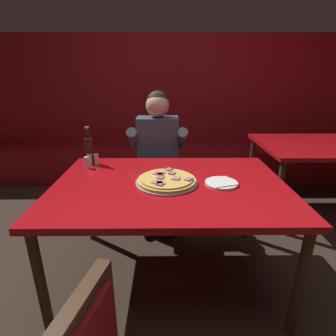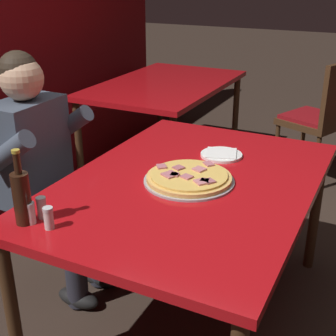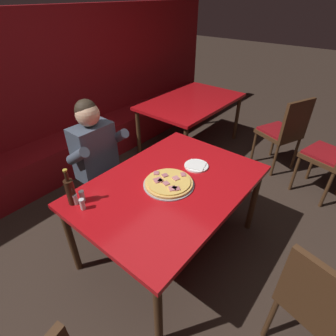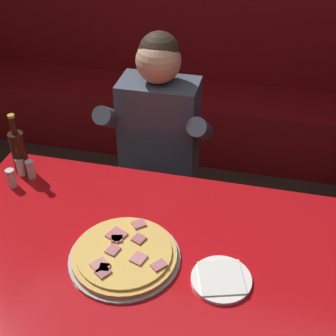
% 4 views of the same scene
% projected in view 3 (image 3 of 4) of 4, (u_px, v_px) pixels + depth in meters
% --- Properties ---
extents(ground_plane, '(24.00, 24.00, 0.00)m').
position_uv_depth(ground_plane, '(170.00, 245.00, 2.51)').
color(ground_plane, '#33261E').
extents(booth_wall_panel, '(6.80, 0.16, 1.90)m').
position_uv_depth(booth_wall_panel, '(29.00, 99.00, 3.12)').
color(booth_wall_panel, maroon).
rests_on(booth_wall_panel, ground_plane).
extents(booth_bench, '(6.46, 0.48, 0.46)m').
position_uv_depth(booth_bench, '(58.00, 159.00, 3.36)').
color(booth_bench, maroon).
rests_on(booth_bench, ground_plane).
extents(main_dining_table, '(1.51, 1.06, 0.75)m').
position_uv_depth(main_dining_table, '(170.00, 190.00, 2.13)').
color(main_dining_table, '#422816').
rests_on(main_dining_table, ground_plane).
extents(pizza, '(0.40, 0.40, 0.05)m').
position_uv_depth(pizza, '(169.00, 183.00, 2.07)').
color(pizza, '#9E9EA3').
rests_on(pizza, main_dining_table).
extents(plate_white_paper, '(0.21, 0.21, 0.02)m').
position_uv_depth(plate_white_paper, '(196.00, 166.00, 2.29)').
color(plate_white_paper, white).
rests_on(plate_white_paper, main_dining_table).
extents(beer_bottle, '(0.07, 0.07, 0.29)m').
position_uv_depth(beer_bottle, '(70.00, 191.00, 1.84)').
color(beer_bottle, black).
rests_on(beer_bottle, main_dining_table).
extents(shaker_parmesan, '(0.04, 0.04, 0.09)m').
position_uv_depth(shaker_parmesan, '(75.00, 200.00, 1.87)').
color(shaker_parmesan, silver).
rests_on(shaker_parmesan, main_dining_table).
extents(shaker_red_pepper_flakes, '(0.04, 0.04, 0.09)m').
position_uv_depth(shaker_red_pepper_flakes, '(82.00, 196.00, 1.90)').
color(shaker_red_pepper_flakes, silver).
rests_on(shaker_red_pepper_flakes, main_dining_table).
extents(shaker_black_pepper, '(0.04, 0.04, 0.09)m').
position_uv_depth(shaker_black_pepper, '(82.00, 205.00, 1.83)').
color(shaker_black_pepper, silver).
rests_on(shaker_black_pepper, main_dining_table).
extents(diner_seated_blue_shirt, '(0.53, 0.53, 1.27)m').
position_uv_depth(diner_seated_blue_shirt, '(101.00, 161.00, 2.45)').
color(diner_seated_blue_shirt, black).
rests_on(diner_seated_blue_shirt, ground_plane).
extents(dining_chair_far_right, '(0.58, 0.58, 0.99)m').
position_uv_depth(dining_chair_far_right, '(285.00, 129.00, 3.29)').
color(dining_chair_far_right, '#422816').
rests_on(dining_chair_far_right, ground_plane).
extents(dining_chair_near_right, '(0.53, 0.53, 0.95)m').
position_uv_depth(dining_chair_near_right, '(335.00, 154.00, 2.81)').
color(dining_chair_near_right, '#422816').
rests_on(dining_chair_near_right, ground_plane).
extents(dining_chair_by_booth, '(0.53, 0.53, 0.94)m').
position_uv_depth(dining_chair_by_booth, '(325.00, 303.00, 1.47)').
color(dining_chair_by_booth, '#422816').
rests_on(dining_chair_by_booth, ground_plane).
extents(background_dining_table, '(1.50, 0.93, 0.75)m').
position_uv_depth(background_dining_table, '(192.00, 105.00, 3.73)').
color(background_dining_table, '#422816').
rests_on(background_dining_table, ground_plane).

